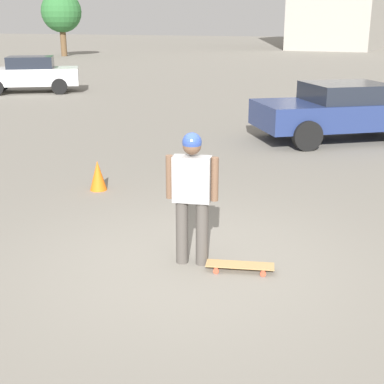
% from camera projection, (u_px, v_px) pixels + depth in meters
% --- Properties ---
extents(ground_plane, '(220.00, 220.00, 0.00)m').
position_uv_depth(ground_plane, '(192.00, 263.00, 6.55)').
color(ground_plane, gray).
extents(person, '(0.61, 0.31, 1.62)m').
position_uv_depth(person, '(192.00, 190.00, 6.27)').
color(person, '#4C4742').
rests_on(person, ground_plane).
extents(skateboard, '(0.83, 0.44, 0.08)m').
position_uv_depth(skateboard, '(240.00, 265.00, 6.32)').
color(skateboard, tan).
rests_on(skateboard, ground_plane).
extents(car_parked_near, '(4.42, 4.04, 1.41)m').
position_uv_depth(car_parked_near, '(342.00, 110.00, 13.21)').
color(car_parked_near, navy).
rests_on(car_parked_near, ground_plane).
extents(car_parked_far, '(4.32, 3.80, 1.48)m').
position_uv_depth(car_parked_far, '(30.00, 74.00, 22.37)').
color(car_parked_far, silver).
rests_on(car_parked_far, ground_plane).
extents(tree_distant, '(3.45, 3.45, 5.44)m').
position_uv_depth(tree_distant, '(61.00, 12.00, 45.99)').
color(tree_distant, brown).
rests_on(tree_distant, ground_plane).
extents(traffic_cone, '(0.30, 0.30, 0.52)m').
position_uv_depth(traffic_cone, '(98.00, 175.00, 9.33)').
color(traffic_cone, orange).
rests_on(traffic_cone, ground_plane).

